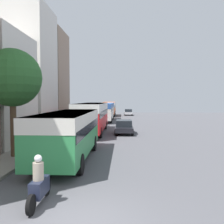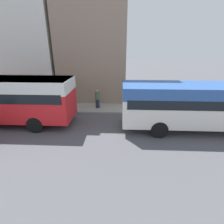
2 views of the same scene
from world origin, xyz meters
name	(u,v)px [view 1 (image 1 of 2)]	position (x,y,z in m)	size (l,w,h in m)	color
ground_plane	(75,224)	(0.00, 0.00, 0.00)	(120.00, 120.00, 0.00)	#515156
building_far_terrace	(24,71)	(-8.94, 18.74, 6.48)	(5.47, 6.09, 12.97)	silver
building_end_row	(42,79)	(-9.10, 25.11, 6.13)	(5.80, 6.09, 12.25)	gray
bus_lead	(69,129)	(-1.81, 7.43, 1.84)	(2.55, 9.06, 2.81)	#2D8447
bus_following	(92,114)	(-1.88, 19.12, 2.04)	(2.61, 10.95, 3.15)	red
bus_third_in_line	(105,109)	(-1.62, 33.52, 1.91)	(2.63, 11.32, 2.92)	silver
bus_rear	(109,107)	(-1.63, 45.94, 1.92)	(2.58, 9.26, 2.95)	#EA5B23
motorcycle_behind_lead	(39,185)	(-1.47, 1.23, 0.68)	(0.38, 2.24, 1.73)	#1E2338
car_crossing	(124,127)	(1.46, 18.67, 0.75)	(1.87, 4.04, 1.42)	black
car_far_curb	(128,112)	(2.52, 48.33, 0.72)	(1.84, 3.96, 1.36)	#B7B7BC
pedestrian_near_curb	(85,113)	(-5.82, 40.01, 1.01)	(0.38, 0.38, 1.69)	#232838
pedestrian_walking_away	(75,119)	(-5.01, 25.84, 0.94)	(0.41, 0.41, 1.57)	#232838
street_tree	(12,78)	(-5.21, 7.66, 4.81)	(3.45, 3.45, 6.42)	brown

